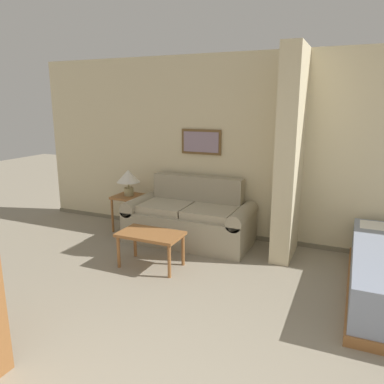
# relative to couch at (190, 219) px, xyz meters

# --- Properties ---
(wall_back) EXTENTS (7.65, 0.16, 2.60)m
(wall_back) POSITION_rel_couch_xyz_m (1.04, 0.48, 0.97)
(wall_back) COLOR beige
(wall_back) RESTS_ON ground_plane
(wall_partition_pillar) EXTENTS (0.24, 0.76, 2.60)m
(wall_partition_pillar) POSITION_rel_couch_xyz_m (1.33, 0.04, 0.98)
(wall_partition_pillar) COLOR beige
(wall_partition_pillar) RESTS_ON ground_plane
(couch) EXTENTS (1.77, 0.84, 0.90)m
(couch) POSITION_rel_couch_xyz_m (0.00, 0.00, 0.00)
(couch) COLOR tan
(couch) RESTS_ON ground_plane
(coffee_table) EXTENTS (0.76, 0.45, 0.43)m
(coffee_table) POSITION_rel_couch_xyz_m (-0.08, -0.98, 0.05)
(coffee_table) COLOR #996033
(coffee_table) RESTS_ON ground_plane
(side_table) EXTENTS (0.44, 0.44, 0.55)m
(side_table) POSITION_rel_couch_xyz_m (-1.05, 0.05, 0.13)
(side_table) COLOR #996033
(side_table) RESTS_ON ground_plane
(table_lamp) EXTENTS (0.35, 0.35, 0.40)m
(table_lamp) POSITION_rel_couch_xyz_m (-1.05, 0.05, 0.51)
(table_lamp) COLOR tan
(table_lamp) RESTS_ON side_table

